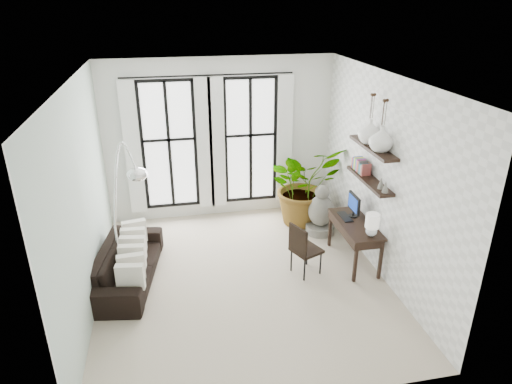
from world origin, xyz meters
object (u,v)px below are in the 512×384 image
object	(u,v)px
desk	(357,227)
arc_lamp	(125,188)
desk_chair	(303,247)
sofa	(127,264)
buddha	(321,213)
plant	(303,185)

from	to	relation	value
desk	arc_lamp	xyz separation A→B (m)	(-3.63, 0.23, 0.91)
desk_chair	arc_lamp	size ratio (longest dim) A/B	0.39
sofa	buddha	distance (m)	3.66
desk	desk_chair	distance (m)	1.00
desk	desk_chair	xyz separation A→B (m)	(-0.97, -0.15, -0.19)
plant	desk	xyz separation A→B (m)	(0.42, -1.68, -0.10)
plant	desk_chair	world-z (taller)	plant
sofa	arc_lamp	bearing A→B (deg)	-85.10
arc_lamp	buddha	world-z (taller)	arc_lamp
plant	desk	distance (m)	1.74
plant	desk_chair	distance (m)	1.93
plant	sofa	bearing A→B (deg)	-156.55
desk_chair	plant	bearing A→B (deg)	50.36
desk_chair	buddha	bearing A→B (deg)	37.05
sofa	arc_lamp	size ratio (longest dim) A/B	0.89
sofa	desk	xyz separation A→B (m)	(3.75, -0.24, 0.40)
desk_chair	sofa	bearing A→B (deg)	149.17
plant	arc_lamp	bearing A→B (deg)	-155.70
plant	arc_lamp	world-z (taller)	arc_lamp
desk	buddha	size ratio (longest dim) A/B	1.28
plant	arc_lamp	distance (m)	3.62
desk	arc_lamp	world-z (taller)	arc_lamp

